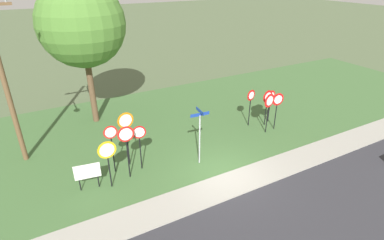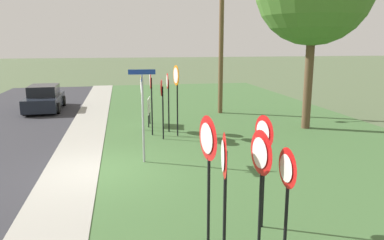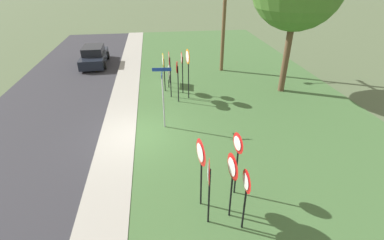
{
  "view_description": "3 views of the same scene",
  "coord_description": "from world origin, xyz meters",
  "px_view_note": "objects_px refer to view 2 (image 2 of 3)",
  "views": [
    {
      "loc": [
        -7.01,
        -9.65,
        8.68
      ],
      "look_at": [
        -0.36,
        2.54,
        1.84
      ],
      "focal_mm": 28.61,
      "sensor_mm": 36.0,
      "label": 1
    },
    {
      "loc": [
        10.72,
        0.73,
        3.76
      ],
      "look_at": [
        0.32,
        2.71,
        1.52
      ],
      "focal_mm": 34.92,
      "sensor_mm": 36.0,
      "label": 2
    },
    {
      "loc": [
        10.8,
        1.09,
        6.74
      ],
      "look_at": [
        1.46,
        2.37,
        1.46
      ],
      "focal_mm": 25.97,
      "sensor_mm": 36.0,
      "label": 3
    }
  ],
  "objects_px": {
    "yield_sign_near_left": "(260,164)",
    "yield_sign_center": "(207,149)",
    "yield_sign_near_right": "(263,146)",
    "street_name_post": "(143,108)",
    "stop_sign_far_left": "(151,88)",
    "stop_sign_near_left": "(142,91)",
    "yield_sign_far_right": "(286,181)",
    "stop_sign_far_center": "(168,90)",
    "notice_board": "(149,107)",
    "stop_sign_near_right": "(176,84)",
    "utility_pole": "(218,25)",
    "yield_sign_far_left": "(223,168)",
    "parked_hatchback_near": "(44,99)",
    "stop_sign_far_right": "(162,97)"
  },
  "relations": [
    {
      "from": "stop_sign_near_left",
      "to": "yield_sign_far_right",
      "type": "relative_size",
      "value": 1.1
    },
    {
      "from": "stop_sign_far_left",
      "to": "notice_board",
      "type": "distance_m",
      "value": 2.12
    },
    {
      "from": "stop_sign_near_left",
      "to": "yield_sign_near_left",
      "type": "xyz_separation_m",
      "value": [
        9.95,
        1.43,
        0.01
      ]
    },
    {
      "from": "yield_sign_far_right",
      "to": "utility_pole",
      "type": "bearing_deg",
      "value": 169.74
    },
    {
      "from": "yield_sign_near_right",
      "to": "yield_sign_center",
      "type": "bearing_deg",
      "value": -84.13
    },
    {
      "from": "yield_sign_near_right",
      "to": "yield_sign_far_right",
      "type": "distance_m",
      "value": 1.44
    },
    {
      "from": "stop_sign_near_right",
      "to": "utility_pole",
      "type": "relative_size",
      "value": 0.34
    },
    {
      "from": "stop_sign_near_left",
      "to": "stop_sign_far_left",
      "type": "xyz_separation_m",
      "value": [
        0.94,
        0.3,
        0.24
      ]
    },
    {
      "from": "stop_sign_far_center",
      "to": "stop_sign_far_left",
      "type": "bearing_deg",
      "value": -54.98
    },
    {
      "from": "stop_sign_far_left",
      "to": "stop_sign_near_left",
      "type": "bearing_deg",
      "value": -159.79
    },
    {
      "from": "yield_sign_far_right",
      "to": "stop_sign_far_center",
      "type": "bearing_deg",
      "value": -176.49
    },
    {
      "from": "yield_sign_near_left",
      "to": "yield_sign_center",
      "type": "bearing_deg",
      "value": -132.69
    },
    {
      "from": "stop_sign_near_right",
      "to": "yield_sign_far_left",
      "type": "distance_m",
      "value": 8.87
    },
    {
      "from": "stop_sign_near_right",
      "to": "stop_sign_far_left",
      "type": "relative_size",
      "value": 1.07
    },
    {
      "from": "yield_sign_far_left",
      "to": "parked_hatchback_near",
      "type": "relative_size",
      "value": 0.54
    },
    {
      "from": "stop_sign_far_right",
      "to": "notice_board",
      "type": "bearing_deg",
      "value": -162.31
    },
    {
      "from": "stop_sign_far_center",
      "to": "yield_sign_far_left",
      "type": "xyz_separation_m",
      "value": [
        9.64,
        -0.3,
        -0.04
      ]
    },
    {
      "from": "stop_sign_near_left",
      "to": "stop_sign_far_left",
      "type": "height_order",
      "value": "stop_sign_far_left"
    },
    {
      "from": "stop_sign_far_right",
      "to": "notice_board",
      "type": "distance_m",
      "value": 2.68
    },
    {
      "from": "yield_sign_near_left",
      "to": "parked_hatchback_near",
      "type": "height_order",
      "value": "yield_sign_near_left"
    },
    {
      "from": "stop_sign_near_right",
      "to": "utility_pole",
      "type": "distance_m",
      "value": 5.85
    },
    {
      "from": "yield_sign_far_right",
      "to": "stop_sign_far_right",
      "type": "bearing_deg",
      "value": -173.57
    },
    {
      "from": "stop_sign_far_right",
      "to": "yield_sign_near_left",
      "type": "bearing_deg",
      "value": 15.65
    },
    {
      "from": "stop_sign_near_left",
      "to": "stop_sign_far_center",
      "type": "bearing_deg",
      "value": 64.68
    },
    {
      "from": "stop_sign_far_left",
      "to": "yield_sign_near_right",
      "type": "height_order",
      "value": "stop_sign_far_left"
    },
    {
      "from": "stop_sign_near_right",
      "to": "street_name_post",
      "type": "bearing_deg",
      "value": -32.94
    },
    {
      "from": "stop_sign_near_right",
      "to": "stop_sign_far_center",
      "type": "distance_m",
      "value": 0.89
    },
    {
      "from": "stop_sign_near_left",
      "to": "yield_sign_far_right",
      "type": "distance_m",
      "value": 10.58
    },
    {
      "from": "utility_pole",
      "to": "parked_hatchback_near",
      "type": "distance_m",
      "value": 10.36
    },
    {
      "from": "yield_sign_far_right",
      "to": "yield_sign_near_right",
      "type": "bearing_deg",
      "value": 173.33
    },
    {
      "from": "yield_sign_center",
      "to": "yield_sign_near_left",
      "type": "bearing_deg",
      "value": 44.02
    },
    {
      "from": "yield_sign_center",
      "to": "stop_sign_far_left",
      "type": "bearing_deg",
      "value": 172.82
    },
    {
      "from": "stop_sign_far_center",
      "to": "yield_sign_near_left",
      "type": "distance_m",
      "value": 9.5
    },
    {
      "from": "utility_pole",
      "to": "notice_board",
      "type": "relative_size",
      "value": 6.71
    },
    {
      "from": "yield_sign_near_right",
      "to": "street_name_post",
      "type": "bearing_deg",
      "value": -166.41
    },
    {
      "from": "stop_sign_near_right",
      "to": "stop_sign_far_right",
      "type": "xyz_separation_m",
      "value": [
        0.4,
        -0.62,
        -0.41
      ]
    },
    {
      "from": "street_name_post",
      "to": "parked_hatchback_near",
      "type": "bearing_deg",
      "value": -150.33
    },
    {
      "from": "stop_sign_near_left",
      "to": "stop_sign_far_right",
      "type": "height_order",
      "value": "stop_sign_far_right"
    },
    {
      "from": "yield_sign_near_left",
      "to": "yield_sign_far_right",
      "type": "height_order",
      "value": "yield_sign_near_left"
    },
    {
      "from": "stop_sign_far_center",
      "to": "notice_board",
      "type": "height_order",
      "value": "stop_sign_far_center"
    },
    {
      "from": "stop_sign_far_left",
      "to": "yield_sign_near_right",
      "type": "bearing_deg",
      "value": 13.12
    },
    {
      "from": "stop_sign_near_right",
      "to": "yield_sign_near_right",
      "type": "relative_size",
      "value": 1.21
    },
    {
      "from": "stop_sign_far_center",
      "to": "yield_sign_far_right",
      "type": "bearing_deg",
      "value": 5.37
    },
    {
      "from": "parked_hatchback_near",
      "to": "stop_sign_far_left",
      "type": "bearing_deg",
      "value": 35.96
    },
    {
      "from": "yield_sign_near_right",
      "to": "parked_hatchback_near",
      "type": "distance_m",
      "value": 16.57
    },
    {
      "from": "stop_sign_near_right",
      "to": "parked_hatchback_near",
      "type": "relative_size",
      "value": 0.67
    },
    {
      "from": "utility_pole",
      "to": "notice_board",
      "type": "height_order",
      "value": "utility_pole"
    },
    {
      "from": "stop_sign_near_left",
      "to": "notice_board",
      "type": "height_order",
      "value": "stop_sign_near_left"
    },
    {
      "from": "yield_sign_far_left",
      "to": "yield_sign_far_right",
      "type": "xyz_separation_m",
      "value": [
        0.34,
        0.94,
        -0.17
      ]
    },
    {
      "from": "utility_pole",
      "to": "parked_hatchback_near",
      "type": "height_order",
      "value": "utility_pole"
    }
  ]
}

